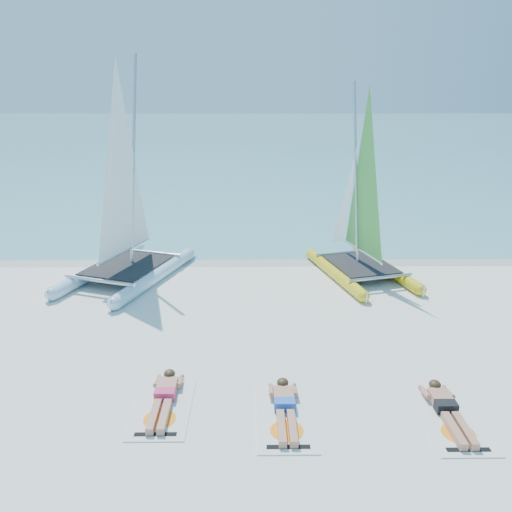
{
  "coord_description": "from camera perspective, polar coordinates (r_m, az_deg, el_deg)",
  "views": [
    {
      "loc": [
        -0.64,
        -10.38,
        5.39
      ],
      "look_at": [
        -0.53,
        1.2,
        1.55
      ],
      "focal_mm": 35.0,
      "sensor_mm": 36.0,
      "label": 1
    }
  ],
  "objects": [
    {
      "name": "catamaran_yellow",
      "position": [
        15.54,
        11.49,
        4.79
      ],
      "size": [
        3.09,
        4.73,
        5.87
      ],
      "rotation": [
        0.0,
        0.0,
        0.26
      ],
      "color": "gold",
      "rests_on": "ground"
    },
    {
      "name": "sea",
      "position": [
        73.58,
        -0.05,
        14.14
      ],
      "size": [
        140.0,
        115.0,
        0.01
      ],
      "primitive_type": "cube",
      "color": "#77C4C6",
      "rests_on": "ground"
    },
    {
      "name": "sunbather_b",
      "position": [
        9.18,
        3.3,
        -16.75
      ],
      "size": [
        0.37,
        1.73,
        0.26
      ],
      "color": "tan",
      "rests_on": "towel_b"
    },
    {
      "name": "towel_c",
      "position": [
        9.62,
        21.32,
        -17.1
      ],
      "size": [
        1.0,
        1.85,
        0.02
      ],
      "primitive_type": "cube",
      "color": "silver",
      "rests_on": "ground"
    },
    {
      "name": "sunbather_a",
      "position": [
        9.56,
        -10.42,
        -15.46
      ],
      "size": [
        0.37,
        1.73,
        0.26
      ],
      "color": "tan",
      "rests_on": "towel_a"
    },
    {
      "name": "ground",
      "position": [
        11.72,
        2.66,
        -9.08
      ],
      "size": [
        140.0,
        140.0,
        0.0
      ],
      "primitive_type": "plane",
      "color": "silver",
      "rests_on": "ground"
    },
    {
      "name": "towel_b",
      "position": [
        9.09,
        3.37,
        -18.01
      ],
      "size": [
        1.0,
        1.85,
        0.02
      ],
      "primitive_type": "cube",
      "color": "silver",
      "rests_on": "ground"
    },
    {
      "name": "sunbather_c",
      "position": [
        9.7,
        20.98,
        -15.94
      ],
      "size": [
        0.37,
        1.73,
        0.26
      ],
      "color": "tan",
      "rests_on": "towel_c"
    },
    {
      "name": "catamaran_blue",
      "position": [
        15.16,
        -14.78,
        4.73
      ],
      "size": [
        3.8,
        5.36,
        6.64
      ],
      "rotation": [
        0.0,
        0.0,
        -0.34
      ],
      "color": "#B8E1F2",
      "rests_on": "ground"
    },
    {
      "name": "towel_a",
      "position": [
        9.47,
        -10.58,
        -16.65
      ],
      "size": [
        1.0,
        1.85,
        0.02
      ],
      "primitive_type": "cube",
      "color": "silver",
      "rests_on": "ground"
    },
    {
      "name": "wet_sand_strip",
      "position": [
        16.78,
        1.65,
        -0.39
      ],
      "size": [
        140.0,
        1.4,
        0.01
      ],
      "primitive_type": "cube",
      "color": "beige",
      "rests_on": "ground"
    }
  ]
}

